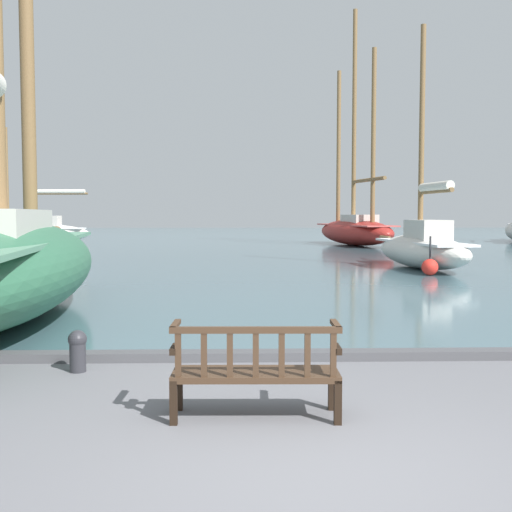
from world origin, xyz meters
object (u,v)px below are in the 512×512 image
object	(u,v)px
sailboat_far_port	(355,226)
sailboat_nearest_port	(422,247)
sailboat_centre_channel	(39,230)
mooring_bollard	(78,349)
park_bench	(256,370)
channel_buoy	(430,267)

from	to	relation	value
sailboat_far_port	sailboat_nearest_port	bearing A→B (deg)	-92.34
sailboat_centre_channel	sailboat_far_port	xyz separation A→B (m)	(19.97, -3.38, 0.29)
mooring_bollard	sailboat_centre_channel	bearing A→B (deg)	107.73
mooring_bollard	sailboat_nearest_port	bearing A→B (deg)	59.27
sailboat_centre_channel	sailboat_nearest_port	bearing A→B (deg)	-45.90
park_bench	channel_buoy	distance (m)	14.57
park_bench	sailboat_far_port	bearing A→B (deg)	78.00
sailboat_far_port	mooring_bollard	xyz separation A→B (m)	(-9.08, -30.67, -0.92)
park_bench	sailboat_nearest_port	distance (m)	17.20
sailboat_nearest_port	park_bench	bearing A→B (deg)	-111.30
sailboat_far_port	channel_buoy	size ratio (longest dim) A/B	11.66
sailboat_nearest_port	channel_buoy	xyz separation A→B (m)	(-0.52, -2.62, -0.49)
sailboat_nearest_port	mooring_bollard	xyz separation A→B (m)	(-8.41, -14.14, -0.54)
sailboat_centre_channel	mooring_bollard	world-z (taller)	sailboat_centre_channel
park_bench	mooring_bollard	world-z (taller)	park_bench
mooring_bollard	channel_buoy	bearing A→B (deg)	55.58
sailboat_nearest_port	sailboat_far_port	world-z (taller)	sailboat_far_port
sailboat_centre_channel	sailboat_nearest_port	size ratio (longest dim) A/B	1.06
park_bench	sailboat_far_port	size ratio (longest dim) A/B	0.11
sailboat_centre_channel	sailboat_far_port	size ratio (longest dim) A/B	0.63
park_bench	sailboat_centre_channel	distance (m)	38.23
sailboat_far_port	mooring_bollard	size ratio (longest dim) A/B	26.88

